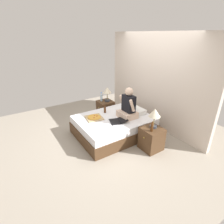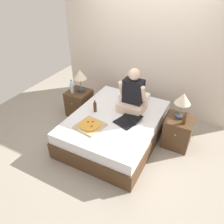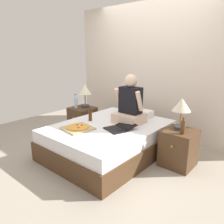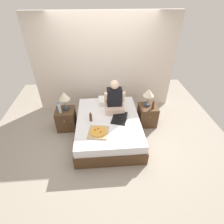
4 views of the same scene
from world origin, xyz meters
name	(u,v)px [view 4 (image 4 of 4)]	position (x,y,z in m)	size (l,w,h in m)	color
ground_plane	(108,134)	(0.00, 0.00, 0.00)	(5.67, 5.67, 0.00)	#9E9384
wall_back	(105,65)	(0.00, 1.31, 1.25)	(3.67, 0.12, 2.50)	beige
bed	(108,127)	(0.00, 0.00, 0.24)	(1.45, 1.89, 0.48)	#4C331E
nightstand_left	(66,119)	(-1.02, 0.35, 0.27)	(0.44, 0.47, 0.53)	#4C331E
lamp_on_left_nightstand	(64,97)	(-0.98, 0.40, 0.86)	(0.26, 0.26, 0.45)	#333842
water_bottle	(60,109)	(-1.10, 0.26, 0.64)	(0.07, 0.07, 0.28)	silver
nightstand_right	(147,115)	(1.02, 0.35, 0.27)	(0.44, 0.47, 0.53)	#4C331E
lamp_on_right_nightstand	(149,94)	(0.99, 0.40, 0.86)	(0.26, 0.26, 0.45)	#333842
beer_bottle	(153,105)	(1.09, 0.25, 0.63)	(0.06, 0.06, 0.23)	#512D14
pillow	(109,101)	(0.06, 0.67, 0.54)	(0.52, 0.34, 0.12)	white
person_seated	(114,100)	(0.17, 0.31, 0.77)	(0.47, 0.40, 0.78)	beige
laptop	(119,119)	(0.24, -0.06, 0.50)	(0.43, 0.49, 0.07)	black
pizza_box	(98,132)	(-0.23, -0.45, 0.50)	(0.46, 0.46, 0.05)	tan
beer_bottle_on_bed	(91,117)	(-0.39, -0.03, 0.57)	(0.06, 0.06, 0.22)	#4C2811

